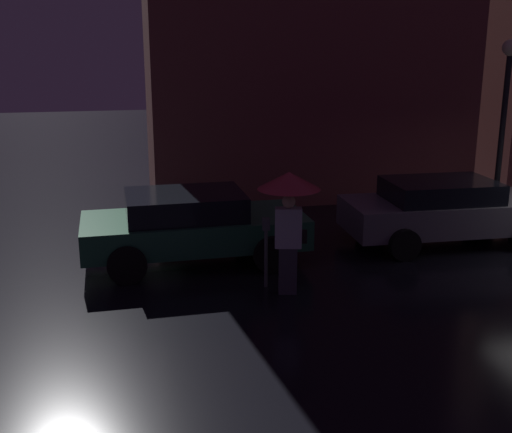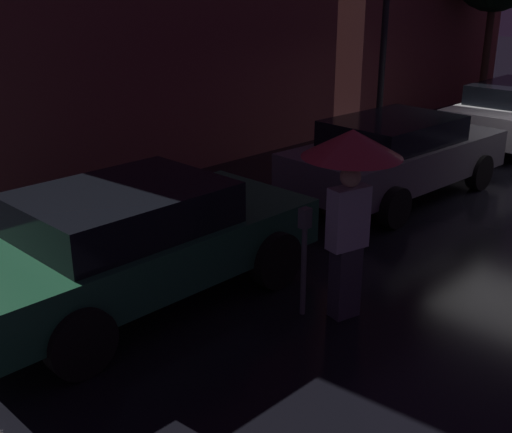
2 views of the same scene
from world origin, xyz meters
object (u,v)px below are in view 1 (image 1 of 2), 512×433
at_px(parking_meter, 266,245).
at_px(street_lamp_near, 506,96).
at_px(pedestrian_with_umbrella, 289,199).
at_px(parked_car_grey, 445,210).
at_px(parked_car_green, 192,225).

xyz_separation_m(parking_meter, street_lamp_near, (6.87, 3.86, 2.09)).
bearing_deg(parking_meter, pedestrian_with_umbrella, -48.35).
relative_size(parking_meter, street_lamp_near, 0.30).
xyz_separation_m(parked_car_grey, street_lamp_near, (2.60, 2.19, 2.14)).
bearing_deg(street_lamp_near, parking_meter, -150.66).
bearing_deg(parked_car_green, street_lamp_near, 14.92).
distance_m(pedestrian_with_umbrella, parking_meter, 0.99).
bearing_deg(parked_car_grey, street_lamp_near, 41.92).
bearing_deg(pedestrian_with_umbrella, parked_car_grey, -140.19).
xyz_separation_m(pedestrian_with_umbrella, parking_meter, (-0.30, 0.34, -0.88)).
xyz_separation_m(parked_car_green, parking_meter, (1.09, -1.60, 0.03)).
distance_m(parked_car_green, street_lamp_near, 8.54).
bearing_deg(parked_car_grey, parking_meter, -156.68).
bearing_deg(parked_car_green, parked_car_grey, -0.14).
height_order(parked_car_grey, street_lamp_near, street_lamp_near).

